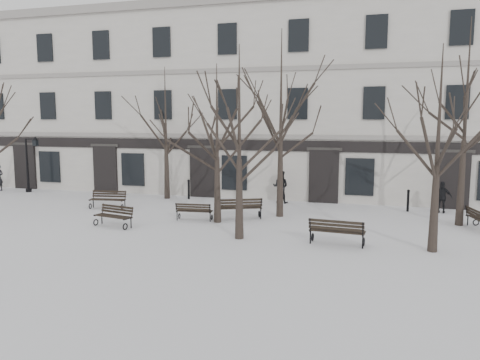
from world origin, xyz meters
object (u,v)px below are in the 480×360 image
at_px(bench_0, 114,215).
at_px(lamp_post, 30,160).
at_px(bench_4, 240,207).
at_px(bench_1, 194,211).
at_px(bench_2, 337,231).
at_px(bench_3, 108,199).
at_px(bench_5, 480,219).
at_px(tree_3, 439,124).
at_px(tree_2, 239,119).
at_px(tree_1, 217,125).

relative_size(bench_0, lamp_post, 0.53).
xyz_separation_m(bench_0, bench_4, (4.77, 2.89, 0.06)).
bearing_deg(lamp_post, bench_1, -21.05).
bearing_deg(bench_0, bench_2, 10.31).
height_order(bench_3, bench_4, bench_4).
distance_m(bench_0, bench_2, 9.40).
xyz_separation_m(bench_5, lamp_post, (-24.94, 3.46, 1.53)).
bearing_deg(tree_3, bench_5, 60.23).
relative_size(tree_2, bench_5, 3.94).
xyz_separation_m(bench_1, lamp_post, (-12.88, 4.96, 1.57)).
bearing_deg(bench_1, tree_2, 132.69).
relative_size(bench_4, bench_5, 1.13).
distance_m(tree_2, lamp_post, 17.63).
bearing_deg(tree_1, bench_3, 166.52).
xyz_separation_m(tree_1, bench_4, (0.78, 0.89, -3.78)).
distance_m(bench_2, bench_5, 6.83).
relative_size(bench_0, bench_2, 0.91).
bearing_deg(tree_3, tree_1, 164.77).
xyz_separation_m(tree_2, bench_3, (-8.18, 4.03, -4.06)).
height_order(bench_4, bench_5, bench_4).
distance_m(tree_3, bench_3, 16.11).
distance_m(bench_0, bench_5, 15.32).
relative_size(tree_1, lamp_post, 1.99).
xyz_separation_m(bench_1, bench_2, (6.54, -2.53, 0.10)).
distance_m(tree_3, bench_2, 5.05).
distance_m(bench_2, bench_3, 12.53).
bearing_deg(bench_2, tree_2, 5.27).
bearing_deg(bench_5, lamp_post, 69.46).
xyz_separation_m(tree_2, bench_0, (-5.71, 0.48, -4.07)).
height_order(tree_2, bench_2, tree_2).
height_order(tree_1, bench_1, tree_1).
xyz_separation_m(tree_3, bench_2, (-3.26, -0.11, -3.86)).
height_order(bench_0, bench_4, bench_4).
xyz_separation_m(bench_3, bench_4, (7.25, -0.66, 0.05)).
xyz_separation_m(bench_3, bench_5, (17.37, 0.02, -0.01)).
distance_m(tree_1, bench_4, 3.96).
bearing_deg(tree_1, tree_2, -55.31).
height_order(tree_3, bench_1, tree_3).
bearing_deg(tree_2, bench_5, 23.78).
bearing_deg(bench_4, lamp_post, -39.23).
distance_m(bench_2, lamp_post, 20.87).
bearing_deg(lamp_post, tree_3, -18.02).
height_order(tree_2, bench_0, tree_2).
bearing_deg(tree_1, bench_0, -153.37).
xyz_separation_m(bench_0, bench_5, (14.90, 3.57, -0.00)).
bearing_deg(bench_5, bench_1, 84.44).
bearing_deg(bench_1, bench_0, 30.36).
relative_size(tree_1, bench_4, 3.30).
distance_m(tree_2, bench_3, 9.99).
xyz_separation_m(tree_1, tree_3, (8.67, -2.36, 0.07)).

